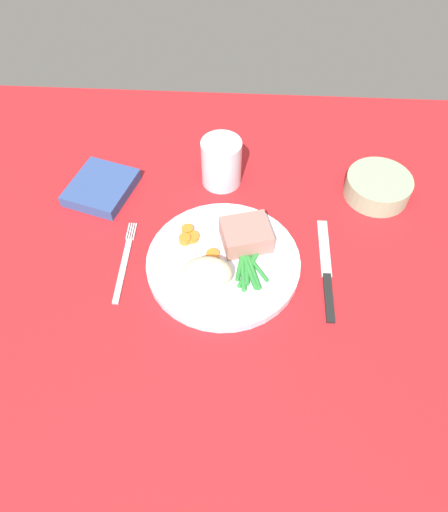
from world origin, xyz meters
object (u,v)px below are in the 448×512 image
object	(u,v)px
dinner_plate	(224,263)
salad_bowl	(378,186)
napkin	(101,187)
water_glass	(221,165)
fork	(125,261)
knife	(326,271)
meat_portion	(246,235)

from	to	relation	value
dinner_plate	salad_bowl	size ratio (longest dim) A/B	2.13
salad_bowl	napkin	world-z (taller)	salad_bowl
dinner_plate	water_glass	world-z (taller)	water_glass
dinner_plate	salad_bowl	xyz separation A→B (cm)	(27.28, 17.96, 1.47)
fork	water_glass	bearing A→B (deg)	50.52
dinner_plate	water_glass	distance (cm)	20.36
water_glass	salad_bowl	world-z (taller)	water_glass
fork	napkin	size ratio (longest dim) A/B	1.40
salad_bowl	fork	bearing A→B (deg)	-157.45
dinner_plate	napkin	size ratio (longest dim) A/B	2.14
fork	knife	world-z (taller)	knife
water_glass	dinner_plate	bearing A→B (deg)	-85.42
dinner_plate	knife	size ratio (longest dim) A/B	1.23
salad_bowl	napkin	size ratio (longest dim) A/B	1.00
knife	salad_bowl	world-z (taller)	salad_bowl
water_glass	napkin	distance (cm)	22.71
water_glass	knife	bearing A→B (deg)	-47.76
dinner_plate	knife	xyz separation A→B (cm)	(16.87, -0.29, -0.60)
dinner_plate	fork	size ratio (longest dim) A/B	1.52
meat_portion	water_glass	xyz separation A→B (cm)	(-5.02, 16.08, 0.47)
water_glass	salad_bowl	size ratio (longest dim) A/B	0.77
dinner_plate	meat_portion	size ratio (longest dim) A/B	3.24
meat_portion	fork	world-z (taller)	meat_portion
meat_portion	napkin	world-z (taller)	meat_portion
dinner_plate	water_glass	size ratio (longest dim) A/B	2.77
fork	water_glass	xyz separation A→B (cm)	(14.98, 20.32, 3.67)
knife	fork	bearing A→B (deg)	179.90
dinner_plate	napkin	world-z (taller)	napkin
fork	knife	bearing A→B (deg)	-3.13
meat_portion	salad_bowl	size ratio (longest dim) A/B	0.66
meat_portion	napkin	xyz separation A→B (cm)	(-27.16, 11.83, -2.29)
water_glass	napkin	bearing A→B (deg)	-169.14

